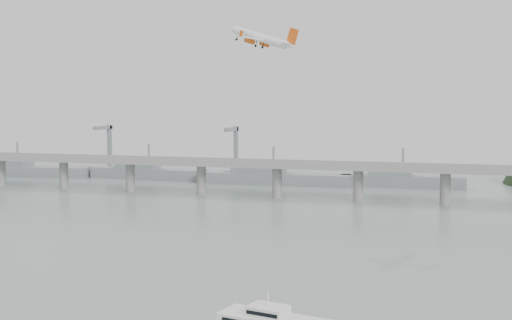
% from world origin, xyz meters
% --- Properties ---
extents(ground, '(900.00, 900.00, 0.00)m').
position_xyz_m(ground, '(0.00, 0.00, 0.00)').
color(ground, slate).
rests_on(ground, ground).
extents(bridge, '(800.00, 22.00, 23.90)m').
position_xyz_m(bridge, '(-1.15, 200.00, 17.65)').
color(bridge, gray).
rests_on(bridge, ground).
extents(distant_fleet, '(453.00, 60.90, 40.00)m').
position_xyz_m(distant_fleet, '(-155.36, 265.08, 6.22)').
color(distant_fleet, slate).
rests_on(distant_fleet, ground).
extents(airliner, '(36.39, 33.95, 13.75)m').
position_xyz_m(airliner, '(-6.02, 82.82, 86.58)').
color(airliner, white).
rests_on(airliner, ground).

